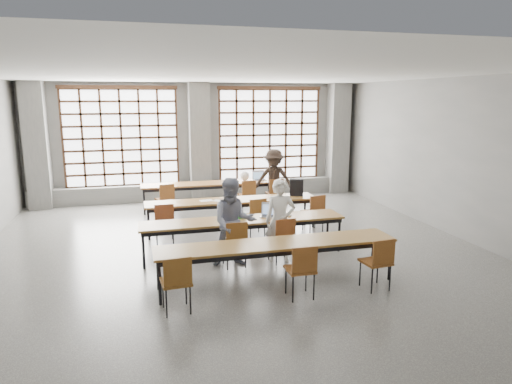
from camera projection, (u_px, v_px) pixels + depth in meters
floor at (237, 254)px, 9.08m from camera, size 11.00×11.00×0.00m
ceiling at (236, 73)px, 8.37m from camera, size 11.00×11.00×0.00m
wall_back at (198, 141)px, 13.93m from camera, size 10.00×0.00×10.00m
wall_front at (389, 271)px, 3.51m from camera, size 10.00×0.00×10.00m
wall_right at (460, 159)px, 9.97m from camera, size 0.00×11.00×11.00m
column_left at (37, 146)px, 12.55m from camera, size 0.60×0.55×3.50m
column_mid at (200, 142)px, 13.67m from camera, size 0.60×0.55×3.50m
column_right at (338, 139)px, 14.78m from camera, size 0.60×0.55×3.50m
window_left at (121, 138)px, 13.27m from camera, size 3.32×0.12×3.00m
window_right at (270, 135)px, 14.38m from camera, size 3.32×0.12×3.00m
sill_ledge at (200, 190)px, 14.05m from camera, size 9.80×0.35×0.50m
desk_row_a at (214, 185)px, 12.74m from camera, size 4.00×0.70×0.73m
desk_row_b at (232, 202)px, 10.62m from camera, size 4.00×0.70×0.73m
desk_row_c at (243, 222)px, 8.92m from camera, size 4.00×0.70×0.73m
desk_row_d at (277, 246)px, 7.48m from camera, size 4.00×0.70×0.73m
chair_back_left at (166, 197)px, 11.84m from camera, size 0.52×0.52×0.88m
chair_back_mid at (247, 192)px, 12.38m from camera, size 0.47×0.47×0.88m
chair_back_right at (275, 191)px, 12.57m from camera, size 0.42×0.43×0.88m
chair_mid_left at (164, 219)px, 9.65m from camera, size 0.43×0.43×0.88m
chair_mid_centre at (256, 213)px, 10.15m from camera, size 0.47×0.48×0.88m
chair_mid_right at (315, 209)px, 10.50m from camera, size 0.48×0.49×0.88m
chair_front_left at (235, 239)px, 8.28m from camera, size 0.44×0.45×0.88m
chair_front_right at (283, 235)px, 8.50m from camera, size 0.47×0.48×0.88m
chair_near_left at (177, 278)px, 6.49m from camera, size 0.45×0.46×0.88m
chair_near_mid at (302, 266)px, 6.96m from camera, size 0.42×0.43×0.88m
chair_near_right at (379, 259)px, 7.29m from camera, size 0.46×0.46×0.88m
student_male at (280, 221)px, 8.57m from camera, size 0.65×0.51×1.57m
student_female at (233, 222)px, 8.34m from camera, size 0.86×0.70×1.64m
student_back at (274, 179)px, 12.63m from camera, size 1.22×0.94×1.67m
laptop_front at (270, 213)px, 9.14m from camera, size 0.45×0.42×0.26m
laptop_back at (259, 178)px, 13.16m from camera, size 0.39×0.34×0.26m
mouse at (290, 215)px, 9.12m from camera, size 0.10×0.07×0.04m
green_box at (240, 216)px, 8.96m from camera, size 0.26×0.14×0.09m
phone at (253, 219)px, 8.85m from camera, size 0.13×0.06×0.01m
paper_sheet_a at (206, 201)px, 10.51m from camera, size 0.32×0.24×0.00m
paper_sheet_b at (220, 201)px, 10.49m from camera, size 0.36×0.34×0.00m
backpack at (296, 187)px, 11.01m from camera, size 0.37×0.29×0.40m
plastic_bag at (245, 176)px, 12.97m from camera, size 0.32×0.29×0.29m
red_pouch at (176, 279)px, 6.57m from camera, size 0.21×0.10×0.06m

